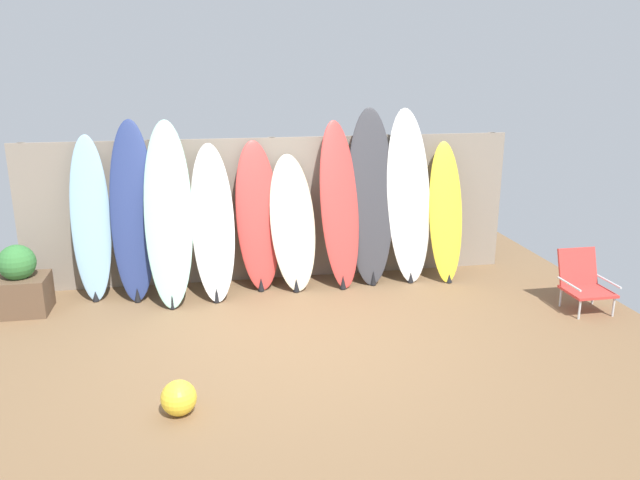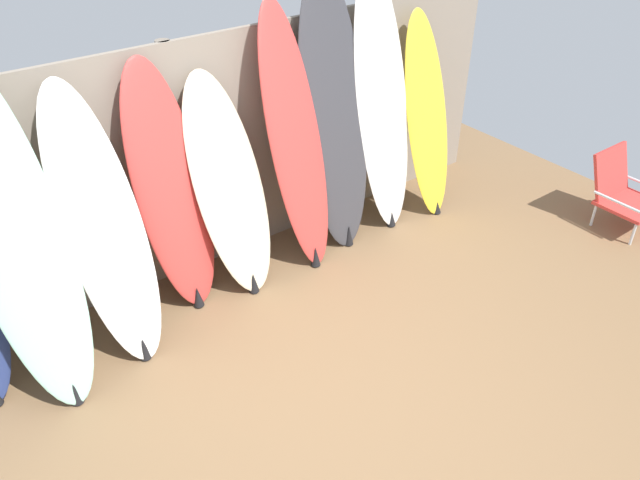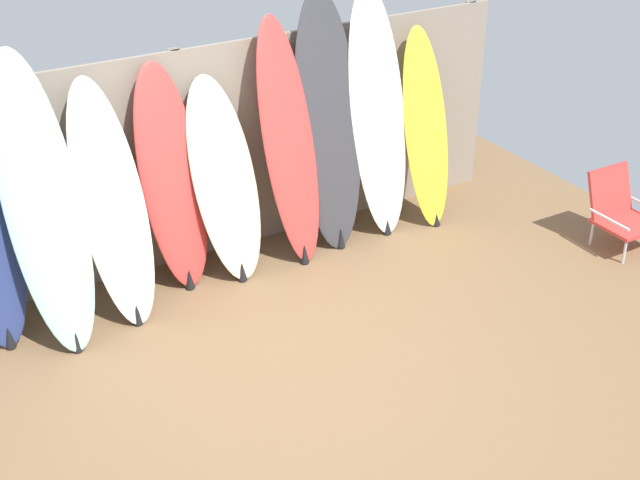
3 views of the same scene
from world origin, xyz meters
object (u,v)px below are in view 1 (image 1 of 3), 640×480
at_px(surfboard_yellow_9, 446,213).
at_px(surfboard_seafoam_2, 168,214).
at_px(surfboard_red_4, 258,217).
at_px(surfboard_red_6, 339,206).
at_px(beach_chair, 583,280).
at_px(surfboard_navy_1, 133,212).
at_px(surfboard_white_8, 409,197).
at_px(surfboard_charcoal_7, 371,198).
at_px(planter_box, 20,284).
at_px(surfboard_skyblue_0, 91,220).
at_px(surfboard_cream_5, 293,223).
at_px(beach_ball, 179,398).
at_px(surfboard_white_3, 213,223).

bearing_deg(surfboard_yellow_9, surfboard_seafoam_2, -178.09).
relative_size(surfboard_red_4, surfboard_yellow_9, 1.04).
height_order(surfboard_seafoam_2, surfboard_red_6, surfboard_seafoam_2).
distance_m(surfboard_red_4, beach_chair, 3.82).
relative_size(surfboard_navy_1, surfboard_white_8, 0.96).
bearing_deg(surfboard_navy_1, surfboard_charcoal_7, 0.75).
bearing_deg(planter_box, surfboard_white_8, 4.25).
distance_m(surfboard_red_6, surfboard_charcoal_7, 0.41).
bearing_deg(surfboard_skyblue_0, surfboard_charcoal_7, -0.56).
height_order(surfboard_cream_5, planter_box, surfboard_cream_5).
relative_size(surfboard_cream_5, beach_ball, 5.69).
height_order(surfboard_navy_1, surfboard_red_4, surfboard_navy_1).
bearing_deg(surfboard_skyblue_0, surfboard_cream_5, -1.51).
relative_size(surfboard_yellow_9, beach_ball, 6.09).
bearing_deg(surfboard_red_6, surfboard_cream_5, 178.23).
xyz_separation_m(surfboard_skyblue_0, surfboard_white_8, (3.81, -0.04, 0.12)).
height_order(surfboard_red_4, surfboard_red_6, surfboard_red_6).
height_order(surfboard_red_6, surfboard_charcoal_7, surfboard_charcoal_7).
bearing_deg(surfboard_cream_5, surfboard_red_6, -1.77).
distance_m(surfboard_skyblue_0, surfboard_red_4, 1.93).
xyz_separation_m(surfboard_skyblue_0, beach_ball, (1.03, -2.82, -0.79)).
height_order(surfboard_red_4, beach_chair, surfboard_red_4).
relative_size(surfboard_seafoam_2, surfboard_red_6, 1.02).
xyz_separation_m(surfboard_seafoam_2, surfboard_cream_5, (1.45, 0.15, -0.22)).
bearing_deg(surfboard_red_6, surfboard_charcoal_7, 6.67).
xyz_separation_m(surfboard_cream_5, beach_ball, (-1.31, -2.76, -0.65)).
bearing_deg(surfboard_skyblue_0, surfboard_white_3, -7.24).
bearing_deg(surfboard_seafoam_2, surfboard_red_4, 11.30).
distance_m(surfboard_navy_1, beach_ball, 2.94).
bearing_deg(planter_box, beach_ball, -53.96).
bearing_deg(planter_box, surfboard_skyblue_0, 27.17).
distance_m(surfboard_navy_1, surfboard_red_4, 1.45).
xyz_separation_m(surfboard_red_4, surfboard_yellow_9, (2.36, -0.09, -0.03)).
xyz_separation_m(surfboard_red_4, beach_ball, (-0.89, -2.82, -0.74)).
height_order(surfboard_skyblue_0, beach_ball, surfboard_skyblue_0).
bearing_deg(beach_chair, surfboard_red_6, 172.13).
relative_size(surfboard_navy_1, surfboard_red_4, 1.15).
bearing_deg(surfboard_white_3, surfboard_red_4, 17.53).
bearing_deg(beach_ball, surfboard_cream_5, 64.64).
distance_m(surfboard_seafoam_2, surfboard_red_4, 1.07).
relative_size(surfboard_charcoal_7, planter_box, 2.76).
xyz_separation_m(surfboard_skyblue_0, surfboard_red_4, (1.93, -0.01, -0.05)).
distance_m(surfboard_red_6, planter_box, 3.73).
bearing_deg(surfboard_charcoal_7, beach_chair, -32.45).
distance_m(surfboard_seafoam_2, surfboard_yellow_9, 3.40).
bearing_deg(surfboard_white_8, surfboard_yellow_9, -6.73).
bearing_deg(planter_box, surfboard_navy_1, 14.26).
distance_m(surfboard_white_3, surfboard_white_8, 2.43).
height_order(surfboard_red_4, surfboard_cream_5, surfboard_red_4).
xyz_separation_m(surfboard_red_6, surfboard_white_8, (0.89, 0.04, 0.06)).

